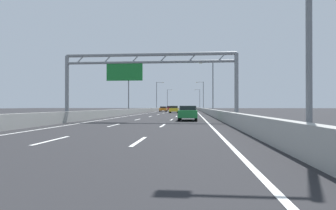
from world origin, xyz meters
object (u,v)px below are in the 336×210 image
at_px(sign_gantry, 146,69).
at_px(red_car, 169,108).
at_px(streetlamp_right_far, 203,94).
at_px(streetlamp_right_mid, 212,84).
at_px(streetlamp_right_distant, 199,98).
at_px(yellow_car, 174,109).
at_px(streetlamp_left_mid, 130,85).
at_px(streetlamp_left_far, 157,94).
at_px(green_car, 188,113).
at_px(orange_car, 163,109).
at_px(streetlamp_left_distant, 168,98).

distance_m(sign_gantry, red_car, 67.39).
bearing_deg(streetlamp_right_far, streetlamp_right_mid, -90.00).
distance_m(streetlamp_right_far, streetlamp_right_distant, 40.72).
xyz_separation_m(sign_gantry, yellow_car, (0.40, 34.13, -4.07)).
xyz_separation_m(streetlamp_left_mid, streetlamp_right_distant, (14.93, 81.44, 0.00)).
bearing_deg(sign_gantry, streetlamp_right_distant, 85.81).
height_order(streetlamp_left_mid, streetlamp_left_far, same).
bearing_deg(green_car, streetlamp_left_mid, 115.99).
bearing_deg(streetlamp_right_mid, green_car, -99.95).
height_order(streetlamp_right_mid, streetlamp_right_far, same).
bearing_deg(streetlamp_left_mid, streetlamp_right_distant, 79.61).
height_order(streetlamp_right_far, streetlamp_right_distant, same).
xyz_separation_m(streetlamp_right_distant, orange_car, (-11.06, -58.48, -4.69)).
bearing_deg(streetlamp_right_mid, orange_car, 115.73).
xyz_separation_m(sign_gantry, streetlamp_right_mid, (7.77, 24.75, 0.56)).
bearing_deg(streetlamp_left_distant, sign_gantry, -86.14).
distance_m(streetlamp_right_mid, streetlamp_left_far, 43.37).
distance_m(sign_gantry, streetlamp_right_distant, 106.48).
bearing_deg(streetlamp_right_mid, yellow_car, 128.16).
height_order(streetlamp_left_mid, red_car, streetlamp_left_mid).
bearing_deg(orange_car, sign_gantry, -86.06).
xyz_separation_m(streetlamp_left_far, streetlamp_right_distant, (14.93, 40.72, 0.00)).
relative_size(streetlamp_right_far, yellow_car, 2.17).
height_order(orange_car, red_car, red_car).
bearing_deg(streetlamp_right_distant, streetlamp_right_far, -90.00).
relative_size(sign_gantry, green_car, 3.62).
relative_size(orange_car, red_car, 0.90).
relative_size(streetlamp_right_far, orange_car, 2.29).
xyz_separation_m(yellow_car, green_car, (3.42, -31.91, -0.00)).
distance_m(streetlamp_left_far, yellow_car, 32.57).
distance_m(streetlamp_right_mid, green_car, 23.34).
distance_m(streetlamp_right_distant, orange_car, 59.70).
bearing_deg(streetlamp_right_far, streetlamp_left_far, 180.00).
distance_m(sign_gantry, yellow_car, 34.38).
xyz_separation_m(streetlamp_left_mid, red_car, (3.89, 42.43, -4.62)).
relative_size(streetlamp_left_mid, streetlamp_left_distant, 1.00).
bearing_deg(streetlamp_right_mid, sign_gantry, -107.44).
height_order(streetlamp_left_mid, green_car, streetlamp_left_mid).
xyz_separation_m(streetlamp_left_mid, orange_car, (3.87, 22.96, -4.69)).
height_order(streetlamp_left_mid, streetlamp_right_distant, same).
bearing_deg(orange_car, streetlamp_right_mid, -64.27).
relative_size(streetlamp_right_distant, orange_car, 2.29).
relative_size(streetlamp_right_mid, yellow_car, 2.17).
bearing_deg(streetlamp_left_distant, streetlamp_right_distant, 0.00).
xyz_separation_m(orange_car, green_car, (7.11, -45.49, 0.05)).
bearing_deg(orange_car, yellow_car, -74.78).
height_order(sign_gantry, streetlamp_left_mid, streetlamp_left_mid).
bearing_deg(streetlamp_left_far, yellow_car, -76.44).
bearing_deg(streetlamp_left_distant, orange_car, -86.22).
height_order(streetlamp_right_mid, yellow_car, streetlamp_right_mid).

